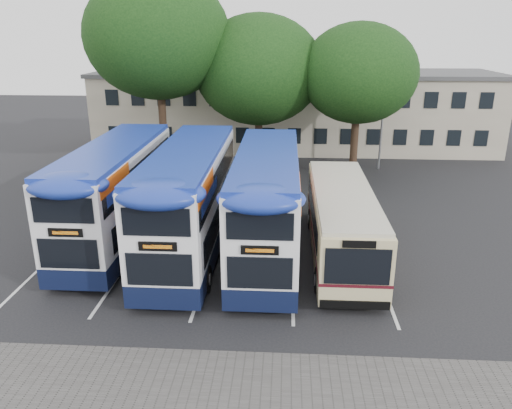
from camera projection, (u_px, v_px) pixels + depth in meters
The scene contains 11 objects.
ground at pixel (300, 319), 17.14m from camera, with size 120.00×120.00×0.00m, color black.
bay_lines at pixel (213, 254), 22.07m from camera, with size 14.12×11.00×0.01m.
depot_building at pixel (294, 109), 41.52m from camera, with size 32.40×8.40×6.20m.
lamp_post at pixel (384, 97), 33.92m from camera, with size 0.25×1.05×9.06m.
tree_left at pixel (158, 36), 31.45m from camera, with size 9.27×9.27×12.96m.
tree_mid at pixel (259, 70), 32.78m from camera, with size 8.45×8.45×10.49m.
tree_right at pixel (359, 74), 31.40m from camera, with size 7.39×7.39×9.94m.
bus_dd_left at pixel (117, 189), 22.78m from camera, with size 2.65×10.93×4.55m.
bus_dd_mid at pixel (190, 196), 21.63m from camera, with size 2.72×11.20×4.67m.
bus_dd_right at pixel (267, 200), 21.37m from camera, with size 2.65×10.92×4.55m.
bus_single at pixel (342, 218), 21.54m from camera, with size 2.56×10.08×3.01m.
Camera 1 is at (-0.61, -14.94, 9.38)m, focal length 35.00 mm.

